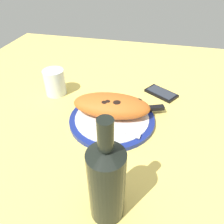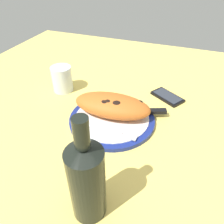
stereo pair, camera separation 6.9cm
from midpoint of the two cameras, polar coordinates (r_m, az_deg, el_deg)
name	(u,v)px [view 1 (the left image)]	position (r cm, az deg, el deg)	size (l,w,h in cm)	color
ground_plane	(112,124)	(72.56, -2.74, -3.37)	(150.00, 150.00, 3.00)	#EACC60
plate	(112,119)	(71.07, -2.79, -1.95)	(27.66, 27.66, 1.70)	navy
calzone	(111,105)	(69.94, -2.98, 1.64)	(25.49, 12.85, 6.56)	#C16023
fork	(120,132)	(64.84, -0.90, -5.25)	(15.46, 3.05, 0.40)	silver
knife	(141,109)	(73.09, 4.88, 0.58)	(22.14, 10.16, 1.20)	silver
smartphone	(161,93)	(85.64, 10.49, 4.79)	(13.27, 11.54, 1.16)	black
water_glass	(55,84)	(86.69, -16.89, 7.04)	(7.77, 7.77, 9.75)	silver
wine_bottle	(107,181)	(43.39, -6.22, -17.81)	(7.22, 7.22, 25.41)	black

